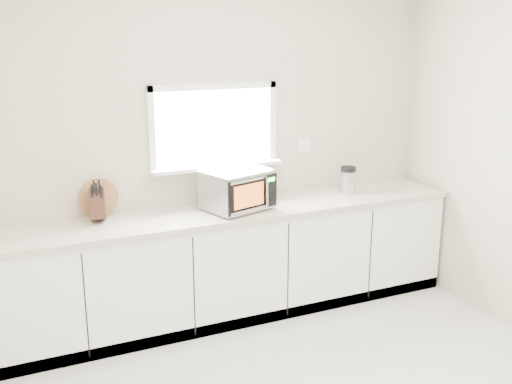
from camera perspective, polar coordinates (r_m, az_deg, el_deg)
back_wall at (r=4.99m, az=-4.05°, el=4.15°), size 4.00×0.17×2.70m
cabinets at (r=4.98m, az=-2.65°, el=-6.93°), size 3.92×0.60×0.88m
countertop at (r=4.82m, az=-2.68°, el=-1.90°), size 3.92×0.64×0.04m
microwave at (r=4.77m, az=-1.73°, el=0.28°), size 0.59×0.52×0.32m
knife_block at (r=4.64m, az=-14.88°, el=-1.00°), size 0.14×0.24×0.33m
cutting_board at (r=4.76m, az=-14.74°, el=-0.52°), size 0.29×0.07×0.29m
coffee_grinder at (r=5.34m, az=8.74°, el=1.17°), size 0.17×0.17×0.24m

